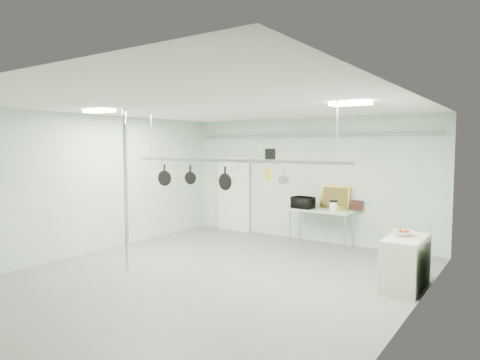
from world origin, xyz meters
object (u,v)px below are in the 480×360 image
Objects in this scene: pot_rack at (231,159)px; fruit_bowl at (403,233)px; side_cabinet at (405,263)px; skillet_left at (165,175)px; skillet_mid at (190,174)px; coffee_canister at (334,206)px; skillet_right at (225,178)px; prep_table at (321,212)px; microwave at (303,202)px; chrome_pole at (126,190)px.

fruit_bowl is at bearing 22.71° from pot_rack.
side_cabinet is 5.01m from skillet_left.
side_cabinet is at bearing 3.25° from skillet_mid.
coffee_canister is at bearing 48.72° from skillet_mid.
skillet_right reaches higher than side_cabinet.
prep_table is 3.74m from skillet_mid.
skillet_left is 1.21× the size of skillet_mid.
pot_rack is 0.39m from skillet_right.
skillet_left is (-1.72, 0.00, -0.36)m from pot_rack.
microwave is 1.21× the size of skillet_right.
skillet_mid reaches higher than coffee_canister.
skillet_mid is at bearing -171.97° from skillet_right.
skillet_mid is at bearing 80.76° from microwave.
skillet_left is 0.99× the size of skillet_right.
prep_table is 0.51m from microwave.
chrome_pole reaches higher than coffee_canister.
chrome_pole is at bearing -157.59° from side_cabinet.
side_cabinet is 4.35m from skillet_mid.
side_cabinet is at bearing 27.69° from skillet_right.
pot_rack is 9.00× the size of microwave.
skillet_mid is at bearing -162.78° from fruit_bowl.
fruit_bowl is at bearing 23.78° from chrome_pole.
chrome_pole is 5.25m from fruit_bowl.
chrome_pole is 9.12× the size of fruit_bowl.
prep_table is at bearing 44.84° from skillet_left.
coffee_canister is 3.76m from skillet_mid.
chrome_pole is at bearing -154.65° from pot_rack.
microwave is (-2.99, 2.10, 0.60)m from side_cabinet.
prep_table is at bearing 54.66° from skillet_mid.
skillet_left and skillet_right have the same top height.
coffee_canister is at bearing 76.50° from pot_rack.
skillet_left is (-2.49, -3.20, 0.85)m from coffee_canister.
skillet_right is at bearing 180.00° from pot_rack.
microwave is at bearing -167.04° from prep_table.
microwave is 1.52× the size of fruit_bowl.
side_cabinet is 3.62m from pot_rack.
fruit_bowl is at bearing 152.95° from microwave.
microwave is at bearing 96.53° from skillet_right.
microwave reaches higher than coffee_canister.
fruit_bowl is at bearing -43.62° from coffee_canister.
chrome_pole is 2.19m from pot_rack.
pot_rack is 13.68× the size of fruit_bowl.
skillet_left reaches higher than coffee_canister.
skillet_left is at bearing -165.36° from fruit_bowl.
chrome_pole is at bearing -123.07° from coffee_canister.
prep_table is at bearing 88.93° from skillet_right.
fruit_bowl is at bearing -40.46° from prep_table.
skillet_right is (-0.53, -3.30, 1.03)m from prep_table.
skillet_left reaches higher than fruit_bowl.
prep_table is 3.67× the size of skillet_left.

